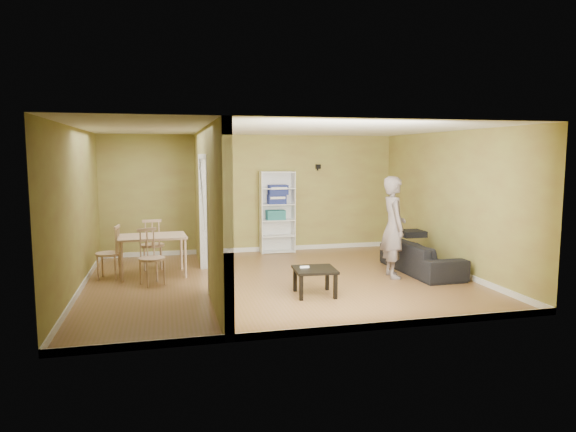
# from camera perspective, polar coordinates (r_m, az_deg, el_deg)

# --- Properties ---
(room_shell) EXTENTS (6.50, 6.50, 6.50)m
(room_shell) POSITION_cam_1_polar(r_m,az_deg,el_deg) (8.74, -0.97, 1.11)
(room_shell) COLOR brown
(room_shell) RESTS_ON ground
(partition) EXTENTS (0.22, 5.50, 2.60)m
(partition) POSITION_cam_1_polar(r_m,az_deg,el_deg) (8.56, -8.84, 0.91)
(partition) COLOR #A4A84F
(partition) RESTS_ON ground
(wall_speaker) EXTENTS (0.10, 0.10, 0.10)m
(wall_speaker) POSITION_cam_1_polar(r_m,az_deg,el_deg) (11.68, 3.38, 5.50)
(wall_speaker) COLOR black
(wall_speaker) RESTS_ON room_shell
(sofa) EXTENTS (1.99, 0.89, 0.75)m
(sofa) POSITION_cam_1_polar(r_m,az_deg,el_deg) (9.83, 14.61, -3.91)
(sofa) COLOR black
(sofa) RESTS_ON ground
(person) EXTENTS (0.84, 0.70, 2.11)m
(person) POSITION_cam_1_polar(r_m,az_deg,el_deg) (9.23, 11.66, -0.25)
(person) COLOR slate
(person) RESTS_ON ground
(bookshelf) EXTENTS (0.76, 0.33, 1.81)m
(bookshelf) POSITION_cam_1_polar(r_m,az_deg,el_deg) (11.42, -1.25, 0.46)
(bookshelf) COLOR white
(bookshelf) RESTS_ON ground
(paper_box_teal) EXTENTS (0.41, 0.27, 0.21)m
(paper_box_teal) POSITION_cam_1_polar(r_m,az_deg,el_deg) (11.37, -1.38, 0.12)
(paper_box_teal) COLOR #195D4E
(paper_box_teal) RESTS_ON bookshelf
(paper_box_navy_b) EXTENTS (0.39, 0.26, 0.20)m
(paper_box_navy_b) POSITION_cam_1_polar(r_m,az_deg,el_deg) (11.34, -1.26, 1.87)
(paper_box_navy_b) COLOR navy
(paper_box_navy_b) RESTS_ON bookshelf
(paper_box_navy_c) EXTENTS (0.42, 0.27, 0.21)m
(paper_box_navy_c) POSITION_cam_1_polar(r_m,az_deg,el_deg) (11.33, -1.12, 2.99)
(paper_box_navy_c) COLOR navy
(paper_box_navy_c) RESTS_ON bookshelf
(coffee_table) EXTENTS (0.63, 0.63, 0.42)m
(coffee_table) POSITION_cam_1_polar(r_m,az_deg,el_deg) (8.00, 2.99, -6.29)
(coffee_table) COLOR black
(coffee_table) RESTS_ON ground
(game_controller) EXTENTS (0.14, 0.04, 0.03)m
(game_controller) POSITION_cam_1_polar(r_m,az_deg,el_deg) (8.01, 1.83, -5.68)
(game_controller) COLOR white
(game_controller) RESTS_ON coffee_table
(dining_table) EXTENTS (1.17, 0.78, 0.73)m
(dining_table) POSITION_cam_1_polar(r_m,az_deg,el_deg) (9.50, -14.84, -2.57)
(dining_table) COLOR tan
(dining_table) RESTS_ON ground
(chair_left) EXTENTS (0.49, 0.49, 0.95)m
(chair_left) POSITION_cam_1_polar(r_m,az_deg,el_deg) (9.54, -19.36, -3.81)
(chair_left) COLOR tan
(chair_left) RESTS_ON ground
(chair_near) EXTENTS (0.58, 0.58, 0.95)m
(chair_near) POSITION_cam_1_polar(r_m,az_deg,el_deg) (8.88, -14.91, -4.42)
(chair_near) COLOR #CFB27F
(chair_near) RESTS_ON ground
(chair_far) EXTENTS (0.47, 0.47, 0.97)m
(chair_far) POSITION_cam_1_polar(r_m,az_deg,el_deg) (10.11, -14.84, -2.98)
(chair_far) COLOR tan
(chair_far) RESTS_ON ground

